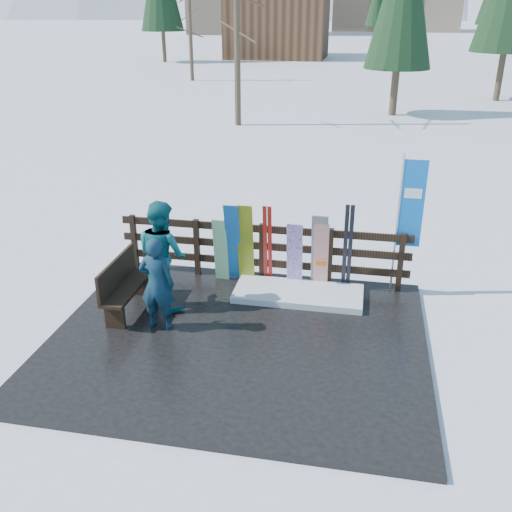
% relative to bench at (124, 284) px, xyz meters
% --- Properties ---
extents(ground, '(700.00, 700.00, 0.00)m').
position_rel_bench_xyz_m(ground, '(2.13, -0.52, -0.60)').
color(ground, white).
rests_on(ground, ground).
extents(deck, '(6.00, 5.00, 0.08)m').
position_rel_bench_xyz_m(deck, '(2.13, -0.52, -0.56)').
color(deck, black).
rests_on(deck, ground).
extents(fence, '(5.60, 0.10, 1.15)m').
position_rel_bench_xyz_m(fence, '(2.13, 1.68, 0.14)').
color(fence, black).
rests_on(fence, deck).
extents(snow_patch, '(2.35, 1.00, 0.12)m').
position_rel_bench_xyz_m(snow_patch, '(2.92, 1.08, -0.46)').
color(snow_patch, white).
rests_on(snow_patch, deck).
extents(bench, '(0.41, 1.50, 0.97)m').
position_rel_bench_xyz_m(bench, '(0.00, 0.00, 0.00)').
color(bench, black).
rests_on(bench, deck).
extents(snowboard_0, '(0.28, 0.41, 1.62)m').
position_rel_bench_xyz_m(snowboard_0, '(1.62, 1.46, 0.30)').
color(snowboard_0, blue).
rests_on(snowboard_0, deck).
extents(snowboard_1, '(0.27, 0.22, 1.29)m').
position_rel_bench_xyz_m(snowboard_1, '(1.36, 1.46, 0.13)').
color(snowboard_1, white).
rests_on(snowboard_1, deck).
extents(snowboard_2, '(0.30, 0.27, 1.61)m').
position_rel_bench_xyz_m(snowboard_2, '(1.85, 1.46, 0.29)').
color(snowboard_2, '#EEFF19').
rests_on(snowboard_2, deck).
extents(snowboard_3, '(0.29, 0.23, 1.31)m').
position_rel_bench_xyz_m(snowboard_3, '(2.78, 1.46, 0.14)').
color(snowboard_3, white).
rests_on(snowboard_3, deck).
extents(snowboard_4, '(0.29, 0.34, 1.52)m').
position_rel_bench_xyz_m(snowboard_4, '(3.24, 1.46, 0.25)').
color(snowboard_4, black).
rests_on(snowboard_4, deck).
extents(snowboard_5, '(0.27, 0.28, 1.36)m').
position_rel_bench_xyz_m(snowboard_5, '(3.27, 1.46, 0.17)').
color(snowboard_5, white).
rests_on(snowboard_5, deck).
extents(ski_pair_a, '(0.16, 0.24, 1.60)m').
position_rel_bench_xyz_m(ski_pair_a, '(2.26, 1.53, 0.28)').
color(ski_pair_a, '#AB1D15').
rests_on(ski_pair_a, deck).
extents(ski_pair_b, '(0.17, 0.25, 1.72)m').
position_rel_bench_xyz_m(ski_pair_b, '(3.75, 1.53, 0.35)').
color(ski_pair_b, black).
rests_on(ski_pair_b, deck).
extents(rental_flag, '(0.45, 0.04, 2.60)m').
position_rel_bench_xyz_m(rental_flag, '(4.76, 1.73, 1.09)').
color(rental_flag, silver).
rests_on(rental_flag, deck).
extents(person_front, '(0.59, 0.40, 1.60)m').
position_rel_bench_xyz_m(person_front, '(0.79, -0.44, 0.29)').
color(person_front, '#123D49').
rests_on(person_front, deck).
extents(person_back, '(1.19, 1.14, 1.94)m').
position_rel_bench_xyz_m(person_back, '(0.61, 0.35, 0.46)').
color(person_back, '#146169').
rests_on(person_back, deck).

